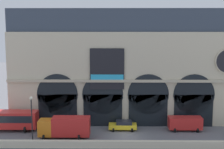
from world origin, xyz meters
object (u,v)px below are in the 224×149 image
box_truck_midwest (65,127)px  street_lamp_quayside (32,114)px  van_mideast (185,123)px  bus_west (3,119)px  car_center (123,125)px

box_truck_midwest → street_lamp_quayside: street_lamp_quayside is taller
van_mideast → box_truck_midwest: bearing=-169.1°
bus_west → box_truck_midwest: 10.90m
bus_west → van_mideast: 28.82m
box_truck_midwest → street_lamp_quayside: (-4.04, -3.11, 2.71)m
box_truck_midwest → car_center: bearing=22.8°
box_truck_midwest → van_mideast: 18.75m
car_center → bus_west: bearing=-178.9°
bus_west → car_center: bus_west is taller
bus_west → street_lamp_quayside: (6.37, -6.36, 2.63)m
bus_west → street_lamp_quayside: street_lamp_quayside is taller
van_mideast → street_lamp_quayside: 23.62m
car_center → van_mideast: 9.80m
car_center → street_lamp_quayside: (-12.65, -6.73, 3.61)m
bus_west → van_mideast: size_ratio=2.12×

